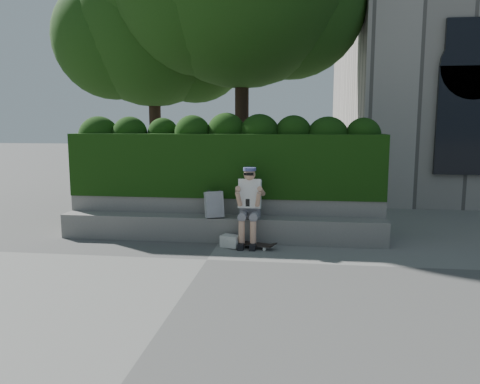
# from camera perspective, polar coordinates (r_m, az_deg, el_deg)

# --- Properties ---
(ground) EXTENTS (80.00, 80.00, 0.00)m
(ground) POSITION_cam_1_polar(r_m,az_deg,el_deg) (7.53, -4.05, -8.23)
(ground) COLOR slate
(ground) RESTS_ON ground
(bench_ledge) EXTENTS (6.00, 0.45, 0.45)m
(bench_ledge) POSITION_cam_1_polar(r_m,az_deg,el_deg) (8.66, -2.42, -4.46)
(bench_ledge) COLOR gray
(bench_ledge) RESTS_ON ground
(planter_wall) EXTENTS (6.00, 0.50, 0.75)m
(planter_wall) POSITION_cam_1_polar(r_m,az_deg,el_deg) (9.09, -1.91, -2.88)
(planter_wall) COLOR gray
(planter_wall) RESTS_ON ground
(hedge) EXTENTS (6.00, 1.00, 1.20)m
(hedge) POSITION_cam_1_polar(r_m,az_deg,el_deg) (9.17, -1.72, 3.38)
(hedge) COLOR black
(hedge) RESTS_ON planter_wall
(tree_right) EXTENTS (4.49, 4.49, 7.11)m
(tree_right) POSITION_cam_1_polar(r_m,az_deg,el_deg) (14.17, -10.61, 19.25)
(tree_right) COLOR black
(tree_right) RESTS_ON ground
(person) EXTENTS (0.40, 0.76, 1.38)m
(person) POSITION_cam_1_polar(r_m,az_deg,el_deg) (8.30, 1.16, -1.30)
(person) COLOR gray
(person) RESTS_ON ground
(skateboard) EXTENTS (0.82, 0.43, 0.08)m
(skateboard) POSITION_cam_1_polar(r_m,az_deg,el_deg) (8.18, 1.37, -6.34)
(skateboard) COLOR black
(skateboard) RESTS_ON ground
(backpack_plaid) EXTENTS (0.36, 0.29, 0.47)m
(backpack_plaid) POSITION_cam_1_polar(r_m,az_deg,el_deg) (8.49, -3.19, -1.55)
(backpack_plaid) COLOR silver
(backpack_plaid) RESTS_ON bench_ledge
(backpack_ground) EXTENTS (0.37, 0.31, 0.20)m
(backpack_ground) POSITION_cam_1_polar(r_m,az_deg,el_deg) (8.24, -1.17, -6.00)
(backpack_ground) COLOR beige
(backpack_ground) RESTS_ON ground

